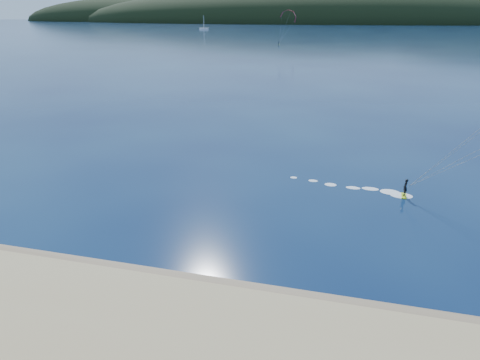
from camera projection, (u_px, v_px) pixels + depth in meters
The scene contains 5 objects.
ground at pixel (136, 336), 20.88m from camera, with size 1800.00×1800.00×0.00m, color #071439.
wet_sand at pixel (171, 283), 24.90m from camera, with size 220.00×2.50×0.10m.
headland at pixel (343, 22), 689.50m from camera, with size 1200.00×310.00×140.00m.
kitesurfer_far at pixel (288, 19), 201.73m from camera, with size 9.59×6.45×15.81m.
sailboat at pixel (204, 28), 401.98m from camera, with size 9.56×5.90×13.30m.
Camera 1 is at (9.09, -14.47, 15.39)m, focal length 30.45 mm.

